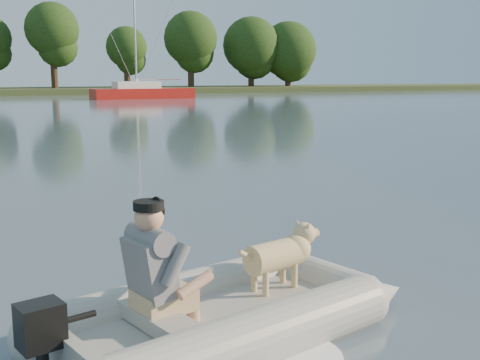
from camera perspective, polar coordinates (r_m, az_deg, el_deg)
name	(u,v)px	position (r m, az deg, el deg)	size (l,w,h in m)	color
water	(280,292)	(6.07, 3.80, -10.57)	(160.00, 160.00, 0.00)	slate
shore_bank	(16,92)	(67.16, -20.44, 7.86)	(160.00, 12.00, 0.70)	#47512D
treeline	(29,41)	(66.39, -19.40, 12.35)	(75.85, 7.35, 9.27)	#332316
dinghy	(224,269)	(5.01, -1.49, -8.45)	(4.52, 3.43, 1.30)	#9E9E99
man	(152,263)	(4.64, -8.31, -7.77)	(0.67, 0.58, 1.00)	slate
dog	(275,261)	(5.43, 3.30, -7.69)	(0.87, 0.31, 0.58)	tan
outboard_motor	(42,352)	(4.41, -18.26, -15.27)	(0.39, 0.27, 0.73)	black
sailboat	(142,92)	(52.45, -9.29, 8.20)	(8.78, 3.25, 11.84)	#9F1712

